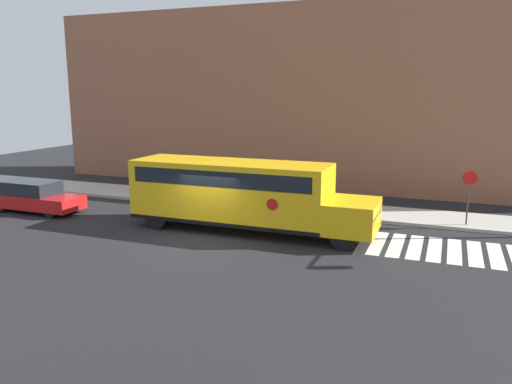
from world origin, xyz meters
name	(u,v)px	position (x,y,z in m)	size (l,w,h in m)	color
ground_plane	(204,239)	(0.00, 0.00, 0.00)	(60.00, 60.00, 0.00)	black
sidewalk_strip	(261,204)	(0.00, 6.50, 0.07)	(44.00, 3.00, 0.15)	#B2ADA3
building_backdrop	(298,98)	(0.00, 13.00, 5.39)	(32.00, 4.00, 10.78)	#935B42
crosswalk_stripes	(444,250)	(9.05, 2.00, 0.00)	(5.40, 3.20, 0.01)	white
school_bus	(240,192)	(0.85, 1.70, 1.69)	(10.36, 2.57, 2.94)	yellow
parked_car	(34,197)	(-9.90, 1.16, 0.74)	(4.76, 1.73, 1.51)	red
stop_sign	(469,192)	(9.85, 5.60, 1.61)	(0.60, 0.10, 2.51)	#38383A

